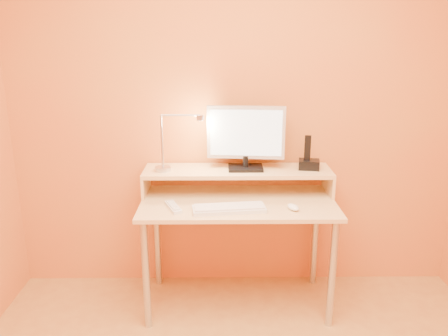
{
  "coord_description": "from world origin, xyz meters",
  "views": [
    {
      "loc": [
        -0.11,
        -1.43,
        1.71
      ],
      "look_at": [
        -0.09,
        1.13,
        0.95
      ],
      "focal_mm": 36.07,
      "sensor_mm": 36.0,
      "label": 1
    }
  ],
  "objects_px": {
    "mouse": "(293,207)",
    "lamp_base": "(163,169)",
    "phone_dock": "(309,164)",
    "monitor_panel": "(246,132)",
    "remote_control": "(173,207)",
    "keyboard": "(229,209)"
  },
  "relations": [
    {
      "from": "monitor_panel",
      "to": "mouse",
      "type": "height_order",
      "value": "monitor_panel"
    },
    {
      "from": "lamp_base",
      "to": "remote_control",
      "type": "relative_size",
      "value": 0.5
    },
    {
      "from": "mouse",
      "to": "lamp_base",
      "type": "bearing_deg",
      "value": 140.1
    },
    {
      "from": "lamp_base",
      "to": "phone_dock",
      "type": "xyz_separation_m",
      "value": [
        0.93,
        0.03,
        0.02
      ]
    },
    {
      "from": "lamp_base",
      "to": "phone_dock",
      "type": "relative_size",
      "value": 0.77
    },
    {
      "from": "mouse",
      "to": "phone_dock",
      "type": "bearing_deg",
      "value": 43.93
    },
    {
      "from": "phone_dock",
      "to": "keyboard",
      "type": "relative_size",
      "value": 0.31
    },
    {
      "from": "lamp_base",
      "to": "remote_control",
      "type": "xyz_separation_m",
      "value": [
        0.08,
        -0.24,
        -0.16
      ]
    },
    {
      "from": "monitor_panel",
      "to": "phone_dock",
      "type": "bearing_deg",
      "value": 3.96
    },
    {
      "from": "lamp_base",
      "to": "mouse",
      "type": "relative_size",
      "value": 1.03
    },
    {
      "from": "monitor_panel",
      "to": "lamp_base",
      "type": "distance_m",
      "value": 0.57
    },
    {
      "from": "phone_dock",
      "to": "mouse",
      "type": "xyz_separation_m",
      "value": [
        -0.14,
        -0.3,
        -0.17
      ]
    },
    {
      "from": "monitor_panel",
      "to": "phone_dock",
      "type": "height_order",
      "value": "monitor_panel"
    },
    {
      "from": "phone_dock",
      "to": "lamp_base",
      "type": "bearing_deg",
      "value": -168.18
    },
    {
      "from": "lamp_base",
      "to": "remote_control",
      "type": "height_order",
      "value": "lamp_base"
    },
    {
      "from": "lamp_base",
      "to": "keyboard",
      "type": "relative_size",
      "value": 0.24
    },
    {
      "from": "monitor_panel",
      "to": "keyboard",
      "type": "bearing_deg",
      "value": -103.54
    },
    {
      "from": "phone_dock",
      "to": "remote_control",
      "type": "distance_m",
      "value": 0.91
    },
    {
      "from": "keyboard",
      "to": "remote_control",
      "type": "relative_size",
      "value": 2.14
    },
    {
      "from": "keyboard",
      "to": "mouse",
      "type": "bearing_deg",
      "value": -4.52
    },
    {
      "from": "monitor_panel",
      "to": "lamp_base",
      "type": "height_order",
      "value": "monitor_panel"
    },
    {
      "from": "monitor_panel",
      "to": "phone_dock",
      "type": "distance_m",
      "value": 0.46
    }
  ]
}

